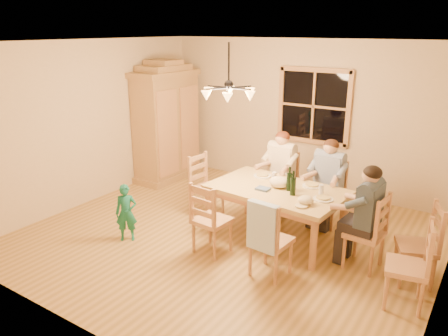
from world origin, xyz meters
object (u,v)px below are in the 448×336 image
Objects in this scene: chair_end_left at (207,198)px; chair_end_right at (364,245)px; chair_near_left at (212,231)px; chair_far_right at (326,206)px; child at (126,213)px; adult_plaid_man at (329,172)px; chair_far_left at (280,194)px; adult_woman at (281,162)px; chair_spare_back at (414,258)px; adult_slate_man at (368,205)px; chandelier at (229,92)px; chair_near_right at (271,252)px; chair_spare_front at (404,280)px; dining_table at (277,195)px; wine_bottle_b at (293,183)px; wine_bottle_a at (289,179)px; armoire at (167,126)px.

chair_end_left and chair_end_right have the same top height.
chair_near_left is 1.19m from chair_end_left.
child is at bearing 48.03° from chair_far_right.
chair_near_left is 1.26m from child.
chair_far_left is at bearing -0.00° from adult_plaid_man.
chair_far_left is 1.00× the size of chair_end_right.
adult_woman is at bearing 63.43° from chair_end_right.
adult_woman is 0.88× the size of chair_spare_back.
adult_slate_man reaches higher than chair_end_left.
adult_plaid_man is (1.01, 1.17, -1.24)m from chandelier.
chair_far_left is 1.96m from chair_near_right.
chair_far_right is at bearing 32.94° from chair_spare_front.
chair_spare_back is (1.86, -0.12, -0.36)m from dining_table.
wine_bottle_b reaches higher than chair_spare_front.
adult_slate_man reaches higher than chair_spare_back.
chair_end_left is 1.21× the size of child.
chair_end_right is 0.60m from chair_spare_back.
chair_far_right is at bearing 72.77° from wine_bottle_a.
wine_bottle_b is (-0.14, -0.96, 0.62)m from chair_far_right.
chair_near_left is 1.13× the size of adult_woman.
chair_spare_back is at bearing 0.13° from wine_bottle_b.
wine_bottle_b is 0.33× the size of chair_spare_back.
wine_bottle_b is at bearing 95.80° from adult_slate_man.
child is at bearing -143.20° from chandelier.
wine_bottle_b is (0.29, -0.12, 0.27)m from dining_table.
child is at bearing 48.03° from adult_plaid_man.
wine_bottle_a is at bearing 107.89° from chair_near_right.
wine_bottle_b is (1.55, -0.23, 0.62)m from chair_end_left.
wine_bottle_b is at bearing 86.39° from chair_end_left.
chair_spare_back reaches higher than child.
wine_bottle_b is (3.29, -1.34, -0.13)m from armoire.
armoire is 6.97× the size of wine_bottle_b.
dining_table is 0.32m from wine_bottle_a.
chair_near_left is 1.00× the size of chair_end_left.
chair_end_right is 1.26m from wine_bottle_a.
wine_bottle_a is at bearing 90.91° from chair_end_left.
chair_end_left is 1.92m from adult_plaid_man.
chandelier is 1.46m from wine_bottle_b.
chandelier reaches higher than child.
wine_bottle_a is at bearing 131.02° from wine_bottle_b.
wine_bottle_a is 0.33× the size of chair_spare_back.
wine_bottle_b reaches higher than chair_near_left.
wine_bottle_a reaches higher than chair_spare_back.
adult_woman and adult_plaid_man have the same top height.
chandelier reaches higher than adult_slate_man.
chair_end_right reaches higher than child.
chair_near_left is 3.00× the size of wine_bottle_a.
chandelier is 3.05m from armoire.
dining_table is 5.81× the size of wine_bottle_b.
chair_spare_front is at bearing -19.50° from dining_table.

